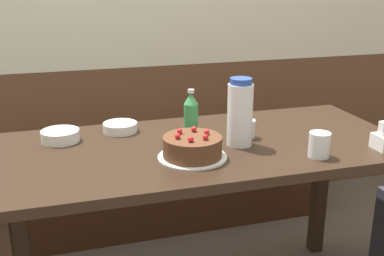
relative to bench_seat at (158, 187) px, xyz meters
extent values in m
cube|color=brown|center=(0.00, 0.22, 0.22)|extent=(4.80, 0.04, 0.87)
cube|color=#381E11|center=(0.00, 0.00, 0.00)|extent=(1.91, 0.38, 0.44)
cube|color=black|center=(0.00, -0.83, 0.53)|extent=(1.52, 0.71, 0.03)
cube|color=black|center=(-0.71, -0.52, 0.15)|extent=(0.06, 0.06, 0.73)
cube|color=black|center=(0.71, -0.52, 0.15)|extent=(0.06, 0.06, 0.73)
cylinder|color=white|center=(-0.08, -0.95, 0.55)|extent=(0.24, 0.24, 0.01)
cylinder|color=#56331E|center=(-0.08, -0.95, 0.59)|extent=(0.21, 0.21, 0.07)
sphere|color=red|center=(-0.05, -1.00, 0.64)|extent=(0.02, 0.02, 0.02)
sphere|color=red|center=(-0.03, -0.95, 0.64)|extent=(0.02, 0.02, 0.02)
sphere|color=red|center=(-0.06, -0.90, 0.64)|extent=(0.02, 0.02, 0.02)
sphere|color=red|center=(-0.12, -0.91, 0.64)|extent=(0.02, 0.02, 0.02)
sphere|color=red|center=(-0.14, -0.96, 0.64)|extent=(0.02, 0.02, 0.02)
sphere|color=red|center=(-0.11, -1.00, 0.64)|extent=(0.02, 0.02, 0.02)
cylinder|color=white|center=(0.12, -0.88, 0.66)|extent=(0.09, 0.09, 0.23)
cylinder|color=#28479E|center=(0.12, -0.88, 0.79)|extent=(0.08, 0.08, 0.02)
cylinder|color=#388E4C|center=(-0.01, -0.68, 0.61)|extent=(0.06, 0.06, 0.12)
cone|color=#388E4C|center=(-0.01, -0.68, 0.69)|extent=(0.06, 0.06, 0.05)
cylinder|color=silver|center=(-0.01, -0.68, 0.72)|extent=(0.03, 0.03, 0.01)
cylinder|color=white|center=(-0.28, -0.60, 0.57)|extent=(0.14, 0.14, 0.04)
cylinder|color=white|center=(-0.52, -0.64, 0.57)|extent=(0.14, 0.14, 0.04)
cylinder|color=silver|center=(0.34, -1.07, 0.59)|extent=(0.07, 0.07, 0.09)
cylinder|color=silver|center=(0.18, -0.81, 0.58)|extent=(0.06, 0.06, 0.07)
camera|label=1|loc=(-0.53, -2.44, 1.16)|focal=45.00mm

